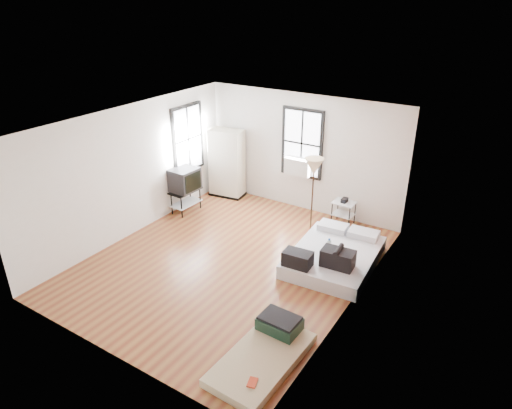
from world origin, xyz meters
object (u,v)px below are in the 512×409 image
Objects in this scene: mattress_main at (334,255)px; wardrobe at (227,163)px; tv_stand at (185,181)px; side_table at (344,207)px; floor_lamp at (314,170)px; mattress_bare at (266,350)px.

mattress_main is 4.09m from wardrobe.
wardrobe reaches higher than mattress_main.
side_table is at bearing 25.22° from tv_stand.
mattress_main is at bearing -38.65° from floor_lamp.
tv_stand is (-4.15, 3.13, 0.68)m from mattress_bare.
tv_stand is at bearing -157.85° from side_table.
tv_stand reaches higher than side_table.
floor_lamp is (-1.02, 3.52, 1.46)m from mattress_bare.
mattress_main is 4.02m from tv_stand.
wardrobe is at bearing 81.88° from tv_stand.
side_table is at bearing 72.16° from floor_lamp.
tv_stand reaches higher than mattress_bare.
mattress_main is at bearing -31.38° from wardrobe.
tv_stand is (-3.96, 0.28, 0.61)m from mattress_main.
floor_lamp reaches higher than mattress_bare.
tv_stand is at bearing -172.92° from floor_lamp.
wardrobe is 3.10m from floor_lamp.
mattress_bare is 0.99× the size of wardrobe.
side_table is at bearing 100.75° from mattress_bare.
mattress_bare is (0.19, -2.85, -0.07)m from mattress_main.
wardrobe is 1.60× the size of tv_stand.
floor_lamp reaches higher than tv_stand.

